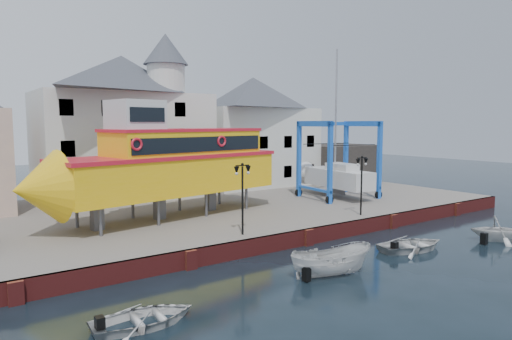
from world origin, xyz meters
TOP-DOWN VIEW (x-y plane):
  - ground at (0.00, 0.00)m, footprint 140.00×140.00m
  - hardstanding at (0.00, 11.00)m, footprint 44.00×22.00m
  - quay_wall at (-0.00, 0.10)m, footprint 44.00×0.47m
  - building_white_main at (-4.87, 18.39)m, footprint 14.00×8.30m
  - building_white_right at (9.00, 19.00)m, footprint 12.00×8.00m
  - shed_dark at (19.00, 17.00)m, footprint 8.00×7.00m
  - lamp_post_left at (-4.00, 1.20)m, footprint 1.12×0.32m
  - lamp_post_right at (6.00, 1.20)m, footprint 1.12×0.32m
  - tour_boat at (-6.20, 8.02)m, footprint 18.65×7.55m
  - travel_lift at (10.26, 8.40)m, footprint 6.40×8.64m
  - motorboat_a at (-2.77, -4.86)m, footprint 4.58×2.79m
  - motorboat_b at (4.29, -4.34)m, footprint 4.82×3.89m
  - motorboat_c at (10.58, -6.12)m, footprint 4.27×4.24m
  - motorboat_d at (-12.40, -4.95)m, footprint 3.99×2.95m

SIDE VIEW (x-z plane):
  - ground at x=0.00m, z-range 0.00..0.00m
  - motorboat_a at x=-2.77m, z-range -0.83..0.83m
  - motorboat_b at x=4.29m, z-range -0.44..0.44m
  - motorboat_c at x=10.58m, z-range -0.85..0.85m
  - motorboat_d at x=-12.40m, z-range -0.40..0.40m
  - hardstanding at x=0.00m, z-range 0.00..1.00m
  - quay_wall at x=0.00m, z-range 0.00..1.00m
  - shed_dark at x=19.00m, z-range 1.00..5.00m
  - travel_lift at x=10.26m, z-range -3.26..9.53m
  - lamp_post_left at x=-4.00m, z-range 2.07..6.27m
  - lamp_post_right at x=6.00m, z-range 2.07..6.27m
  - tour_boat at x=-6.20m, z-range 0.78..8.69m
  - building_white_right at x=9.00m, z-range 1.00..12.20m
  - building_white_main at x=-4.87m, z-range 0.34..14.34m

